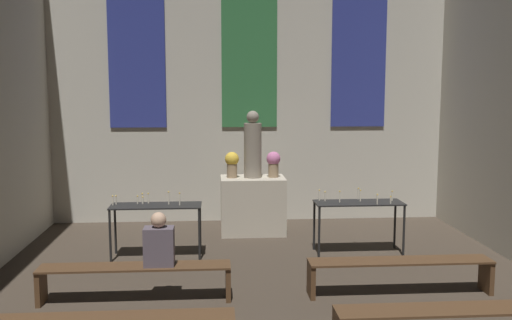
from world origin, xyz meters
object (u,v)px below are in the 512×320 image
object	(u,v)px
altar	(253,205)
candle_rack_left	(156,211)
statue	(253,147)
pew_back_right	(400,268)
pew_second_right	(452,319)
person_seated	(159,243)
flower_vase_left	(232,163)
candle_rack_right	(359,208)
pew_back_left	(135,274)
flower_vase_right	(273,163)

from	to	relation	value
altar	candle_rack_left	distance (m)	2.08
statue	pew_back_right	size ratio (longest dim) A/B	0.51
altar	pew_second_right	world-z (taller)	altar
candle_rack_left	person_seated	world-z (taller)	person_seated
candle_rack_left	pew_second_right	xyz separation A→B (m)	(3.20, -3.39, -0.38)
statue	person_seated	size ratio (longest dim) A/B	1.80
flower_vase_left	person_seated	size ratio (longest dim) A/B	0.70
candle_rack_left	candle_rack_right	world-z (taller)	candle_rack_left
altar	pew_back_left	world-z (taller)	altar
statue	flower_vase_right	size ratio (longest dim) A/B	2.58
altar	person_seated	bearing A→B (deg)	-112.89
flower_vase_right	statue	bearing A→B (deg)	180.00
flower_vase_left	candle_rack_right	xyz separation A→B (m)	(1.93, -1.36, -0.55)
altar	candle_rack_right	distance (m)	2.08
candle_rack_left	pew_back_right	bearing A→B (deg)	-29.60
pew_back_right	person_seated	xyz separation A→B (m)	(-2.97, -0.00, 0.39)
pew_second_right	candle_rack_left	bearing A→B (deg)	133.35
pew_back_right	person_seated	world-z (taller)	person_seated
statue	pew_second_right	bearing A→B (deg)	-71.02
person_seated	flower_vase_right	bearing A→B (deg)	61.74
altar	flower_vase_left	xyz separation A→B (m)	(-0.37, 0.00, 0.76)
flower_vase_left	pew_back_right	size ratio (longest dim) A/B	0.20
pew_second_right	pew_back_left	bearing A→B (deg)	154.31
flower_vase_left	pew_second_right	world-z (taller)	flower_vase_left
pew_second_right	pew_back_left	distance (m)	3.62
altar	pew_back_left	xyz separation A→B (m)	(-1.63, -3.18, -0.17)
candle_rack_right	candle_rack_left	bearing A→B (deg)	179.99
altar	candle_rack_right	xyz separation A→B (m)	(1.56, -1.36, 0.21)
statue	flower_vase_right	bearing A→B (deg)	0.00
altar	pew_back_left	bearing A→B (deg)	-117.20
flower_vase_right	pew_back_right	xyz separation A→B (m)	(1.27, -3.18, -0.93)
pew_back_right	flower_vase_right	bearing A→B (deg)	111.74
candle_rack_right	flower_vase_left	bearing A→B (deg)	144.75
flower_vase_right	candle_rack_right	xyz separation A→B (m)	(1.19, -1.36, -0.55)
pew_second_right	person_seated	xyz separation A→B (m)	(-2.97, 1.57, 0.39)
flower_vase_left	pew_back_left	distance (m)	3.54
altar	person_seated	distance (m)	3.46
statue	candle_rack_left	world-z (taller)	statue
statue	candle_rack_right	bearing A→B (deg)	-41.11
candle_rack_right	altar	bearing A→B (deg)	138.89
flower_vase_right	candle_rack_left	size ratio (longest dim) A/B	0.33
statue	person_seated	distance (m)	3.54
candle_rack_left	candle_rack_right	xyz separation A→B (m)	(3.12, -0.00, 0.00)
flower_vase_right	candle_rack_right	world-z (taller)	flower_vase_right
candle_rack_right	pew_back_left	world-z (taller)	candle_rack_right
altar	statue	size ratio (longest dim) A/B	0.96
candle_rack_left	pew_back_right	xyz separation A→B (m)	(3.20, -1.82, -0.38)
pew_back_left	pew_back_right	xyz separation A→B (m)	(3.27, 0.00, 0.00)
flower_vase_right	flower_vase_left	bearing A→B (deg)	180.00
flower_vase_right	candle_rack_left	world-z (taller)	flower_vase_right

